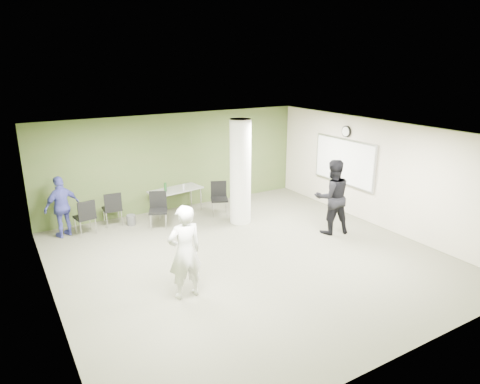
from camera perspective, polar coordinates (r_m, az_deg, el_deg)
floor at (r=9.69m, az=1.04°, el=-8.73°), size 8.00×8.00×0.00m
ceiling at (r=8.83m, az=1.14°, el=7.85°), size 8.00×8.00×0.00m
wall_back at (r=12.62m, az=-8.55°, el=4.01°), size 8.00×2.80×0.02m
wall_left at (r=7.95m, az=-24.37°, el=-5.31°), size 0.02×8.00×2.80m
wall_right_cream at (r=11.70m, az=18.00°, el=2.31°), size 0.02×8.00×2.80m
column at (r=11.30m, az=0.06°, el=2.67°), size 0.56×0.56×2.80m
whiteboard at (r=12.41m, az=13.69°, el=3.97°), size 0.05×2.30×1.30m
wall_clock at (r=12.26m, az=13.98°, el=7.84°), size 0.06×0.32×0.32m
folding_table at (r=12.31m, az=-8.60°, el=0.15°), size 1.59×0.89×0.97m
wastebasket at (r=11.83m, az=-14.32°, el=-3.63°), size 0.24×0.24×0.28m
chair_back_left at (r=11.36m, az=-19.90°, el=-2.86°), size 0.53×0.53×0.92m
chair_back_right at (r=11.75m, az=-16.64°, el=-1.86°), size 0.49×0.49×0.93m
chair_table_left at (r=11.43m, az=-10.87°, el=-1.95°), size 0.61×0.61×0.94m
chair_table_right at (r=12.17m, az=-2.81°, el=-0.45°), size 0.62×0.62×0.94m
woman_white at (r=7.88m, az=-7.36°, el=-7.97°), size 0.66×0.44×1.80m
man_black at (r=10.95m, az=12.18°, el=-0.64°), size 1.10×0.96×1.91m
man_blue at (r=11.42m, az=-22.64°, el=-1.82°), size 0.98×0.67×1.55m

